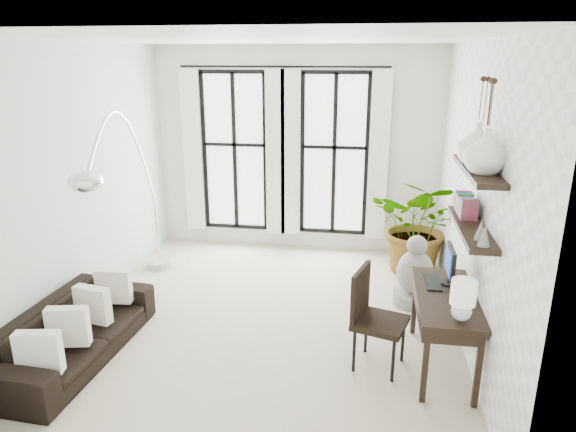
% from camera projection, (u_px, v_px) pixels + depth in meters
% --- Properties ---
extents(floor, '(5.00, 5.00, 0.00)m').
position_uv_depth(floor, '(267.00, 317.00, 6.23)').
color(floor, beige).
rests_on(floor, ground).
extents(ceiling, '(5.00, 5.00, 0.00)m').
position_uv_depth(ceiling, '(263.00, 39.00, 5.28)').
color(ceiling, white).
rests_on(ceiling, wall_back).
extents(wall_left, '(0.00, 5.00, 5.00)m').
position_uv_depth(wall_left, '(80.00, 182.00, 6.09)').
color(wall_left, silver).
rests_on(wall_left, floor).
extents(wall_right, '(0.00, 5.00, 5.00)m').
position_uv_depth(wall_right, '(474.00, 198.00, 5.41)').
color(wall_right, white).
rests_on(wall_right, floor).
extents(wall_back, '(4.50, 0.00, 4.50)m').
position_uv_depth(wall_back, '(297.00, 151.00, 8.11)').
color(wall_back, white).
rests_on(wall_back, floor).
extents(windows, '(3.26, 0.13, 2.65)m').
position_uv_depth(windows, '(283.00, 154.00, 8.09)').
color(windows, white).
rests_on(windows, wall_back).
extents(wall_shelves, '(0.25, 1.30, 0.60)m').
position_uv_depth(wall_shelves, '(473.00, 203.00, 4.75)').
color(wall_shelves, black).
rests_on(wall_shelves, wall_right).
extents(sofa, '(0.91, 2.09, 0.60)m').
position_uv_depth(sofa, '(74.00, 332.00, 5.32)').
color(sofa, black).
rests_on(sofa, floor).
extents(throw_pillows, '(0.40, 1.52, 0.40)m').
position_uv_depth(throw_pillows, '(81.00, 315.00, 5.24)').
color(throw_pillows, silver).
rests_on(throw_pillows, sofa).
extents(plant, '(1.62, 1.53, 1.43)m').
position_uv_depth(plant, '(420.00, 226.00, 7.33)').
color(plant, '#2D7228').
rests_on(plant, floor).
extents(desk, '(0.57, 1.35, 1.19)m').
position_uv_depth(desk, '(446.00, 302.00, 4.99)').
color(desk, black).
rests_on(desk, floor).
extents(desk_chair, '(0.61, 0.61, 1.04)m').
position_uv_depth(desk_chair, '(372.00, 312.00, 5.12)').
color(desk_chair, black).
rests_on(desk_chair, floor).
extents(arc_lamp, '(0.75, 2.74, 2.47)m').
position_uv_depth(arc_lamp, '(123.00, 155.00, 5.98)').
color(arc_lamp, silver).
rests_on(arc_lamp, floor).
extents(buddha, '(0.51, 0.51, 0.92)m').
position_uv_depth(buddha, '(415.00, 276.00, 6.46)').
color(buddha, gray).
rests_on(buddha, floor).
extents(vase_a, '(0.37, 0.37, 0.38)m').
position_uv_depth(vase_a, '(486.00, 151.00, 4.32)').
color(vase_a, white).
rests_on(vase_a, shelf_upper).
extents(vase_b, '(0.37, 0.37, 0.38)m').
position_uv_depth(vase_b, '(477.00, 144.00, 4.70)').
color(vase_b, white).
rests_on(vase_b, shelf_upper).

